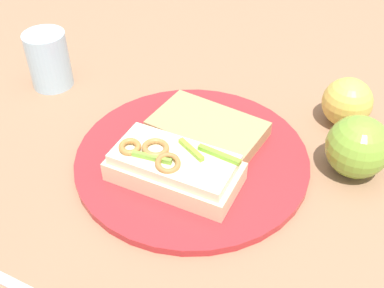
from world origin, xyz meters
The scene contains 7 objects.
ground_plane centered at (0.00, 0.00, 0.00)m, with size 2.00×2.00×0.00m, color #946B4E.
plate centered at (0.00, 0.00, 0.01)m, with size 0.31×0.31×0.01m, color #B7292D.
sandwich centered at (-0.01, -0.05, 0.03)m, with size 0.17×0.11×0.05m.
bread_slice_side centered at (0.01, 0.05, 0.02)m, with size 0.15×0.09×0.02m, color tan.
apple_1 centered at (0.21, 0.04, 0.04)m, with size 0.08×0.08×0.08m, color #7EAB36.
apple_3 centered at (0.19, 0.14, 0.04)m, with size 0.07×0.07×0.07m, color #DEBA4D.
drinking_glass centered at (-0.27, 0.12, 0.05)m, with size 0.07×0.07×0.09m, color silver.
Camera 1 is at (0.13, -0.46, 0.44)m, focal length 44.66 mm.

